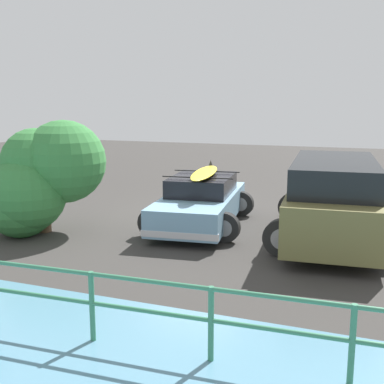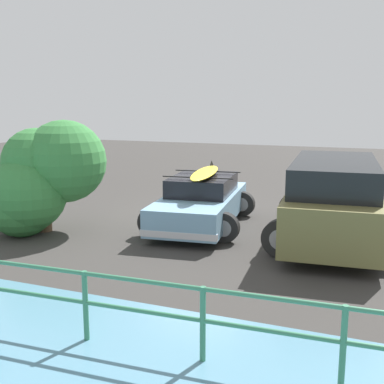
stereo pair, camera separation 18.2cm
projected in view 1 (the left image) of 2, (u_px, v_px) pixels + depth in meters
ground_plane at (197, 220)px, 12.49m from camera, size 44.00×44.00×0.02m
sedan_car at (201, 202)px, 11.79m from camera, size 2.61×4.26×1.50m
suv_car at (333, 199)px, 10.48m from camera, size 2.86×5.15×1.79m
railing_fence at (92, 295)px, 6.05m from camera, size 9.45×0.45×0.92m
bush_near_left at (41, 179)px, 10.94m from camera, size 2.49×2.44×2.65m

